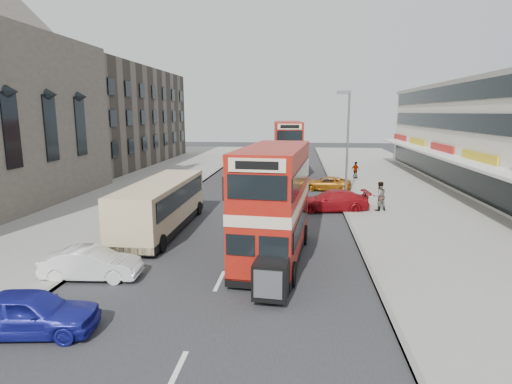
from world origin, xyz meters
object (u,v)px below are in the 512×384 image
at_px(coach, 162,204).
at_px(car_right_a, 332,201).
at_px(bus_main, 274,203).
at_px(bus_second, 288,148).
at_px(car_left_near, 29,313).
at_px(pedestrian_near, 379,196).
at_px(street_lamp, 347,137).
at_px(car_right_b, 326,184).
at_px(cyclist, 305,183).
at_px(car_left_front, 92,264).
at_px(pedestrian_far, 355,170).

relative_size(coach, car_right_a, 2.00).
xyz_separation_m(bus_main, bus_second, (-0.11, 25.88, 0.27)).
bearing_deg(coach, car_right_a, 29.89).
xyz_separation_m(car_left_near, pedestrian_near, (13.31, 16.93, 0.44)).
xyz_separation_m(street_lamp, bus_main, (-4.55, -13.25, -2.18)).
distance_m(coach, car_right_a, 11.45).
distance_m(car_right_b, cyclist, 1.87).
bearing_deg(street_lamp, car_right_a, -109.24).
distance_m(car_right_a, car_right_b, 7.72).
xyz_separation_m(coach, car_right_a, (9.90, 5.70, -0.82)).
distance_m(bus_main, car_left_front, 7.96).
bearing_deg(street_lamp, car_right_b, 104.37).
bearing_deg(street_lamp, pedestrian_near, -62.36).
height_order(car_right_a, pedestrian_far, pedestrian_far).
distance_m(bus_second, car_left_front, 29.82).
distance_m(street_lamp, pedestrian_far, 11.13).
relative_size(car_right_a, pedestrian_far, 2.96).
xyz_separation_m(street_lamp, car_left_near, (-11.43, -20.52, -4.10)).
height_order(street_lamp, car_left_front, street_lamp).
bearing_deg(bus_main, pedestrian_far, -100.29).
bearing_deg(pedestrian_near, bus_main, 36.12).
xyz_separation_m(car_right_b, pedestrian_near, (2.97, -7.86, 0.55)).
xyz_separation_m(car_right_a, cyclist, (-1.71, 7.29, -0.07)).
bearing_deg(cyclist, car_left_near, -111.51).
height_order(coach, pedestrian_far, coach).
bearing_deg(pedestrian_far, car_right_a, -132.68).
bearing_deg(pedestrian_far, car_left_front, -146.49).
distance_m(car_left_near, car_left_front, 4.25).
bearing_deg(bus_main, pedestrian_near, -118.11).
xyz_separation_m(car_right_a, pedestrian_far, (3.31, 13.70, 0.27)).
distance_m(street_lamp, car_left_front, 20.45).
bearing_deg(pedestrian_near, coach, 2.96).
bearing_deg(street_lamp, coach, -140.49).
bearing_deg(car_left_near, street_lamp, -36.17).
height_order(car_right_b, cyclist, cyclist).
xyz_separation_m(bus_main, car_left_near, (-6.88, -7.27, -1.92)).
xyz_separation_m(car_left_front, cyclist, (8.73, 20.12, 0.01)).
bearing_deg(cyclist, car_right_b, 11.01).
bearing_deg(car_left_near, pedestrian_far, -30.81).
bearing_deg(cyclist, bus_main, -97.71).
xyz_separation_m(coach, car_right_b, (10.01, 13.42, -0.95)).
bearing_deg(street_lamp, cyclist, 127.21).
relative_size(coach, car_right_b, 2.33).
bearing_deg(car_right_b, car_left_front, -19.75).
bearing_deg(car_left_front, coach, -8.61).
bearing_deg(coach, car_left_near, -91.73).
xyz_separation_m(car_left_front, car_right_a, (10.44, 12.83, 0.08)).
xyz_separation_m(street_lamp, car_left_front, (-11.65, -16.28, -4.15)).
height_order(coach, car_right_a, coach).
relative_size(coach, car_left_front, 2.55).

